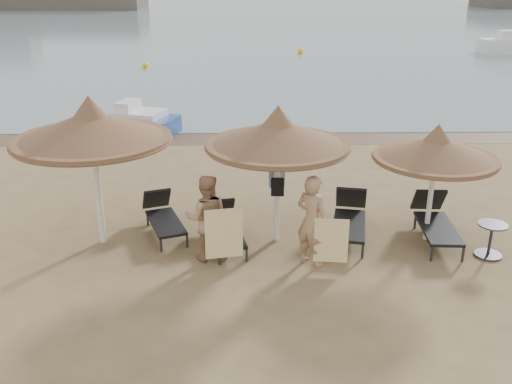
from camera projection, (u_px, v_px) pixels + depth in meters
ground at (248, 274)px, 10.95m from camera, size 160.00×160.00×0.00m
sea at (246, 7)px, 85.38m from camera, size 200.00×140.00×0.03m
wet_sand_strip at (247, 138)px, 19.69m from camera, size 200.00×1.60×0.01m
palapa_left at (91, 127)px, 11.33m from camera, size 3.20×3.20×3.17m
palapa_center at (278, 135)px, 11.48m from camera, size 2.98×2.98×2.96m
palapa_right at (436, 149)px, 11.64m from camera, size 2.58×2.58×2.56m
lounger_far_left at (163, 215)px, 12.63m from camera, size 1.21×1.93×0.82m
lounger_near_left at (225, 226)px, 12.11m from camera, size 0.95×1.90×0.81m
lounger_near_right at (350, 217)px, 12.45m from camera, size 1.06×2.13×0.91m
lounger_far_right at (435, 220)px, 12.30m from camera, size 0.81×2.10×0.92m
side_table at (490, 241)px, 11.54m from camera, size 0.59×0.59×0.71m
person_left at (206, 211)px, 11.18m from camera, size 0.96×0.64×2.07m
person_right at (312, 214)px, 10.94m from camera, size 1.18×1.14×2.17m
towel_left at (224, 234)px, 10.97m from camera, size 0.73×0.16×1.04m
towel_right at (331, 241)px, 10.87m from camera, size 0.65×0.10×0.92m
bag_patterned at (277, 177)px, 12.01m from camera, size 0.35×0.19×0.42m
bag_dark at (278, 187)px, 11.72m from camera, size 0.27×0.11×0.38m
pedal_boat at (140, 122)px, 20.06m from camera, size 2.81×2.16×1.16m
buoy_left at (145, 65)px, 33.47m from camera, size 0.35×0.35×0.35m
buoy_mid at (300, 51)px, 39.06m from camera, size 0.38×0.38×0.38m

